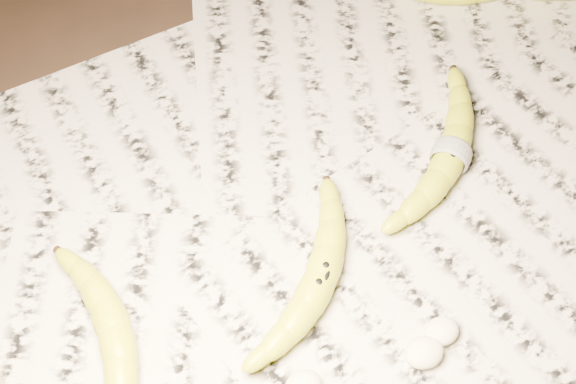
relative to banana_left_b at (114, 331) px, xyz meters
name	(u,v)px	position (x,y,z in m)	size (l,w,h in m)	color
ground	(335,248)	(0.22, 0.00, -0.02)	(3.00, 3.00, 0.00)	black
newspaper_patch	(353,238)	(0.24, 0.00, -0.02)	(0.90, 0.70, 0.01)	#B5AE9B
banana_left_b	(114,331)	(0.00, 0.00, 0.00)	(0.16, 0.05, 0.03)	#C2C618
banana_center	(320,278)	(0.18, -0.03, 0.00)	(0.18, 0.05, 0.03)	#C2C618
banana_taped	(452,154)	(0.36, 0.04, 0.00)	(0.19, 0.05, 0.03)	#C2C618
measuring_tape	(452,154)	(0.36, 0.04, 0.00)	(0.04, 0.04, 0.00)	white
flesh_chunk_a	(303,384)	(0.13, -0.11, -0.01)	(0.03, 0.03, 0.02)	beige
flesh_chunk_b	(425,351)	(0.24, -0.13, -0.01)	(0.03, 0.03, 0.02)	beige
flesh_chunk_c	(442,329)	(0.26, -0.12, -0.01)	(0.03, 0.03, 0.02)	beige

